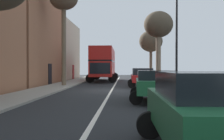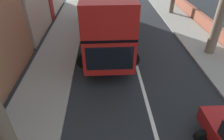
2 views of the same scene
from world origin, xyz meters
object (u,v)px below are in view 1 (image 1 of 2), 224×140
lamppost_right (177,35)px  parked_car_green_right_0 (205,109)px  parked_car_green_right_1 (155,83)px  street_tree_right_1 (158,26)px  double_decker_bus (104,63)px  street_tree_right_3 (151,42)px  street_tree_left_2 (64,2)px  parked_car_red_right_2 (142,76)px  litter_bin_right (207,86)px

lamppost_right → parked_car_green_right_0: bearing=-98.4°
parked_car_green_right_1 → street_tree_right_1: size_ratio=0.53×
parked_car_green_right_0 → double_decker_bus: bearing=98.3°
street_tree_right_3 → double_decker_bus: bearing=-139.4°
street_tree_right_1 → street_tree_right_3: size_ratio=1.16×
street_tree_left_2 → street_tree_right_3: street_tree_left_2 is taller
street_tree_right_1 → street_tree_right_3: street_tree_right_1 is taller
parked_car_green_right_0 → parked_car_red_right_2: 18.31m
parked_car_green_right_0 → lamppost_right: lamppost_right is taller
parked_car_green_right_1 → street_tree_right_3: street_tree_right_3 is taller
parked_car_red_right_2 → street_tree_left_2: bearing=175.6°
parked_car_green_right_1 → litter_bin_right: (2.80, 0.65, -0.19)m
lamppost_right → litter_bin_right: (1.00, -3.12, -3.08)m
parked_car_red_right_2 → street_tree_right_1: size_ratio=0.51×
parked_car_green_right_0 → street_tree_right_1: 26.92m
litter_bin_right → street_tree_right_3: bearing=91.1°
parked_car_green_right_0 → parked_car_red_right_2: size_ratio=1.02×
parked_car_red_right_2 → parked_car_green_right_1: bearing=-90.0°
parked_car_green_right_1 → street_tree_left_2: street_tree_left_2 is taller
litter_bin_right → street_tree_right_1: bearing=91.3°
litter_bin_right → parked_car_green_right_0: bearing=-107.2°
parked_car_green_right_1 → street_tree_right_3: (2.30, 25.91, 4.61)m
street_tree_right_1 → street_tree_right_3: 8.14m
parked_car_red_right_2 → street_tree_right_3: street_tree_right_3 is taller
double_decker_bus → street_tree_right_1: (6.60, -2.50, 4.19)m
parked_car_green_right_0 → parked_car_red_right_2: parked_car_red_right_2 is taller
parked_car_green_right_1 → lamppost_right: (1.80, 3.77, 2.90)m
parked_car_red_right_2 → lamppost_right: (1.80, -6.15, 2.87)m
parked_car_green_right_0 → parked_car_green_right_1: (-0.00, 8.38, -0.03)m
street_tree_right_1 → lamppost_right: size_ratio=1.29×
street_tree_left_2 → lamppost_right: street_tree_left_2 is taller
parked_car_red_right_2 → street_tree_right_3: size_ratio=0.60×
parked_car_green_right_0 → parked_car_green_right_1: bearing=90.0°
street_tree_left_2 → litter_bin_right: (9.84, -9.81, -6.96)m
double_decker_bus → street_tree_right_1: bearing=-20.8°
street_tree_right_1 → lamppost_right: 14.34m
street_tree_right_3 → parked_car_green_right_0: bearing=-93.8°
double_decker_bus → litter_bin_right: double_decker_bus is taller
street_tree_right_3 → lamppost_right: size_ratio=1.12×
street_tree_right_1 → lamppost_right: bearing=-92.4°
double_decker_bus → street_tree_right_3: (6.50, 5.57, 3.16)m
parked_car_green_right_0 → street_tree_right_3: 34.68m
street_tree_left_2 → lamppost_right: (8.84, -6.69, -3.87)m
parked_car_green_right_0 → litter_bin_right: 9.46m
parked_car_green_right_0 → lamppost_right: (1.80, 12.15, 2.87)m
street_tree_left_2 → litter_bin_right: 15.54m
parked_car_red_right_2 → litter_bin_right: (2.80, -9.28, -0.22)m
litter_bin_right → parked_car_red_right_2: bearing=106.8°
street_tree_right_1 → lamppost_right: (-0.60, -14.07, -2.74)m
parked_car_green_right_1 → lamppost_right: bearing=64.5°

